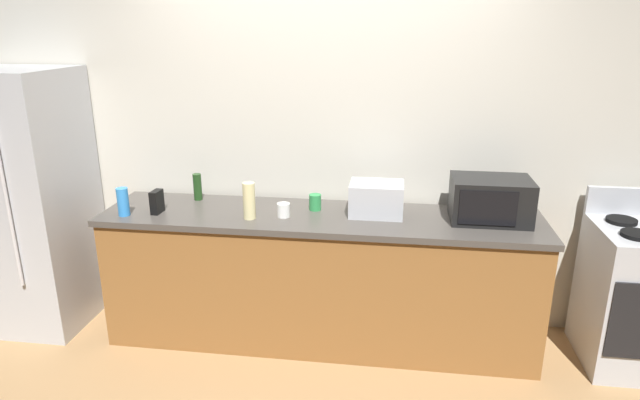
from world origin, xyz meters
name	(u,v)px	position (x,y,z in m)	size (l,w,h in m)	color
ground_plane	(311,371)	(0.00, 0.00, 0.00)	(8.00, 8.00, 0.00)	#A87F51
back_wall	(328,134)	(0.00, 0.81, 1.35)	(6.40, 0.10, 2.70)	beige
counter_run	(320,278)	(0.00, 0.40, 0.45)	(2.84, 0.64, 0.90)	brown
refrigerator	(28,201)	(-2.05, 0.40, 0.90)	(0.72, 0.73, 1.80)	#B7BABF
stove_range	(639,296)	(2.00, 0.40, 0.46)	(0.60, 0.61, 1.08)	#B7BABF
microwave	(490,200)	(1.06, 0.45, 1.04)	(0.48, 0.35, 0.27)	black
toaster_oven	(376,199)	(0.36, 0.46, 1.01)	(0.34, 0.26, 0.21)	#B7BABF
cordless_phone	(157,202)	(-1.05, 0.29, 0.98)	(0.05, 0.11, 0.15)	black
bottle_hand_soap	(249,201)	(-0.43, 0.27, 1.02)	(0.08, 0.08, 0.23)	beige
bottle_spray_cleaner	(123,202)	(-1.24, 0.22, 0.99)	(0.07, 0.07, 0.18)	#338CE5
bottle_wine	(198,187)	(-0.89, 0.60, 0.99)	(0.06, 0.06, 0.19)	#1E3F19
mug_white	(283,210)	(-0.23, 0.33, 0.94)	(0.08, 0.08, 0.09)	white
mug_green	(315,202)	(-0.05, 0.49, 0.95)	(0.08, 0.08, 0.11)	#2D8C47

